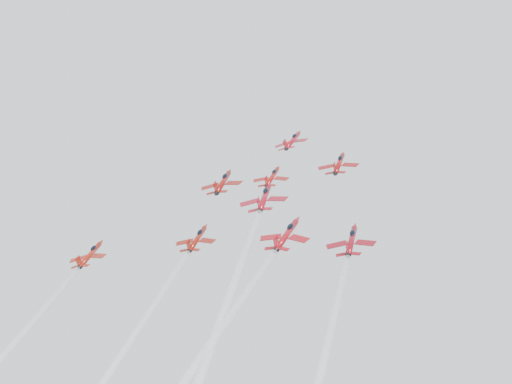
% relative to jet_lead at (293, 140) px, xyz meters
% --- Properties ---
extents(jet_lead, '(9.16, 11.19, 8.74)m').
position_rel_jet_lead_xyz_m(jet_lead, '(0.00, 0.00, 0.00)').
color(jet_lead, '#AB101C').
extents(jet_row2_left, '(10.19, 12.46, 9.73)m').
position_rel_jet_lead_xyz_m(jet_row2_left, '(-10.93, -17.22, -13.24)').
color(jet_row2_left, maroon).
extents(jet_row2_center, '(8.45, 10.33, 8.07)m').
position_rel_jet_lead_xyz_m(jet_row2_center, '(1.06, -16.87, -13.00)').
color(jet_row2_center, '#A81410').
extents(jet_row2_right, '(9.27, 11.33, 8.85)m').
position_rel_jet_lead_xyz_m(jet_row2_right, '(15.71, -13.78, -10.60)').
color(jet_row2_right, '#990E0F').
extents(jet_center, '(10.58, 92.17, 71.41)m').
position_rel_jet_lead_xyz_m(jet_center, '(2.54, -65.97, -50.86)').
color(jet_center, '#A91021').
extents(jet_rear_left, '(8.45, 73.60, 57.02)m').
position_rel_jet_lead_xyz_m(jet_rear_left, '(-6.58, -70.60, -54.42)').
color(jet_rear_left, maroon).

